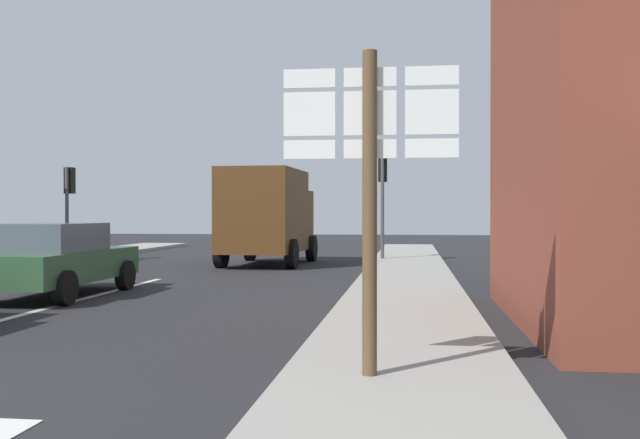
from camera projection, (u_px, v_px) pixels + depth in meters
name	position (u px, v px, depth m)	size (l,w,h in m)	color
ground_plane	(127.00, 288.00, 15.95)	(80.00, 80.00, 0.00)	#232326
sidewalk_right	(405.00, 299.00, 13.18)	(2.30, 44.00, 0.14)	gray
lane_centre_stripe	(34.00, 312.00, 11.98)	(0.16, 12.00, 0.01)	silver
sedan_far	(55.00, 259.00, 14.19)	(1.99, 4.21, 1.47)	#2D5133
delivery_truck	(268.00, 214.00, 22.96)	(2.64, 5.08, 3.05)	#4C2D14
route_sign_post	(370.00, 178.00, 6.72)	(1.66, 0.14, 3.20)	brown
traffic_light_far_left	(69.00, 192.00, 24.46)	(0.30, 0.49, 3.25)	#47474C
traffic_light_far_right	(383.00, 183.00, 24.17)	(0.30, 0.49, 3.64)	#47474C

